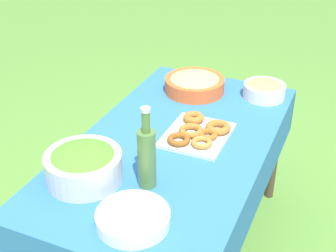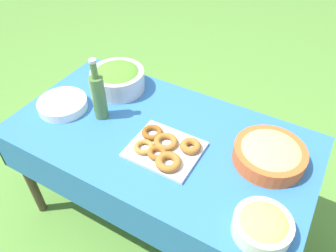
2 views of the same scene
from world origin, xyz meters
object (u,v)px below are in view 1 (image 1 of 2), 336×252
at_px(salad_bowl, 84,164).
at_px(olive_oil_bottle, 147,156).
at_px(fruit_bowl, 264,89).
at_px(plate_stack, 133,218).
at_px(donut_platter, 198,133).
at_px(pasta_bowl, 195,83).

xyz_separation_m(salad_bowl, olive_oil_bottle, (-0.07, 0.24, 0.06)).
bearing_deg(fruit_bowl, plate_stack, -9.07).
relative_size(donut_platter, plate_stack, 1.29).
height_order(pasta_bowl, plate_stack, pasta_bowl).
relative_size(pasta_bowl, plate_stack, 1.24).
distance_m(donut_platter, plate_stack, 0.62).
height_order(pasta_bowl, donut_platter, pasta_bowl).
bearing_deg(pasta_bowl, plate_stack, 9.39).
height_order(olive_oil_bottle, fruit_bowl, olive_oil_bottle).
relative_size(olive_oil_bottle, fruit_bowl, 1.55).
bearing_deg(olive_oil_bottle, fruit_bowl, 165.83).
bearing_deg(salad_bowl, fruit_bowl, 154.50).
distance_m(salad_bowl, olive_oil_bottle, 0.25).
height_order(donut_platter, fruit_bowl, fruit_bowl).
distance_m(plate_stack, olive_oil_bottle, 0.25).
xyz_separation_m(salad_bowl, donut_platter, (-0.47, 0.29, -0.05)).
xyz_separation_m(salad_bowl, fruit_bowl, (-0.98, 0.47, -0.03)).
bearing_deg(fruit_bowl, olive_oil_bottle, -14.17).
relative_size(salad_bowl, donut_platter, 0.90).
distance_m(plate_stack, fruit_bowl, 1.14).
height_order(donut_platter, plate_stack, donut_platter).
bearing_deg(fruit_bowl, pasta_bowl, -77.07).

